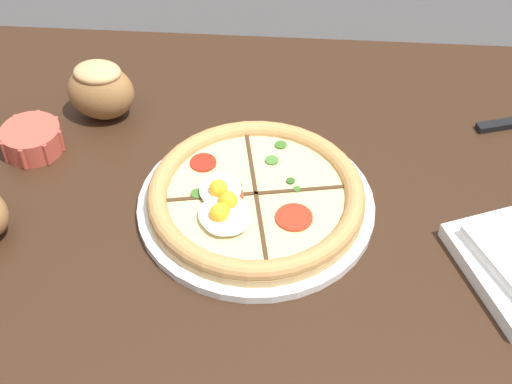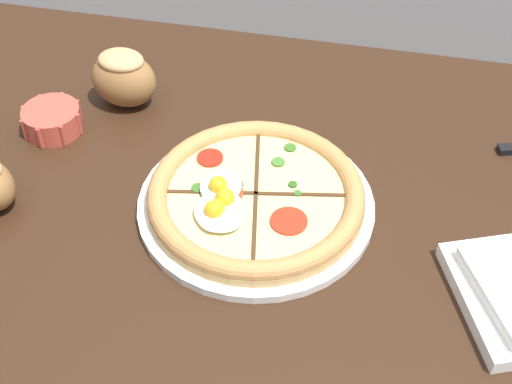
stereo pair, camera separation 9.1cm
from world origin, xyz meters
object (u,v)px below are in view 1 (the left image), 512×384
pizza (255,198)px  bread_piece_near (100,89)px  dining_table (205,254)px  ramekin_bowl (32,139)px

pizza → bread_piece_near: (-0.24, 0.18, 0.03)m
dining_table → pizza: 0.15m
dining_table → pizza: (0.07, -0.01, 0.13)m
dining_table → bread_piece_near: 0.28m
pizza → bread_piece_near: size_ratio=2.90×
bread_piece_near → dining_table: bearing=-45.3°
pizza → ramekin_bowl: bearing=163.6°
pizza → dining_table: bearing=170.7°
pizza → ramekin_bowl: pizza is taller
pizza → bread_piece_near: bearing=143.1°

